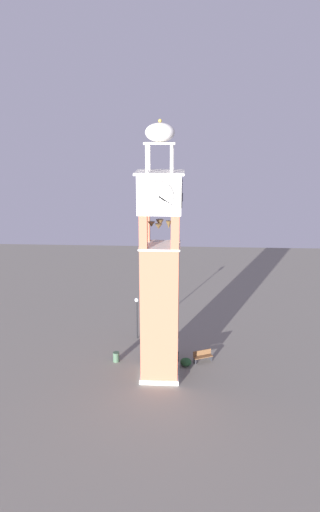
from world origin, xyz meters
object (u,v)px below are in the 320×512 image
(clock_tower, at_px, (160,277))
(trash_bin, at_px, (116,357))
(park_bench, at_px, (203,356))
(lamp_post, at_px, (137,311))

(clock_tower, bearing_deg, trash_bin, 62.17)
(clock_tower, bearing_deg, park_bench, -55.05)
(clock_tower, distance_m, lamp_post, 8.57)
(clock_tower, xyz_separation_m, trash_bin, (1.96, 3.70, -7.59))
(clock_tower, bearing_deg, lamp_post, 21.17)
(clock_tower, height_order, park_bench, clock_tower)
(trash_bin, bearing_deg, lamp_post, -16.32)
(park_bench, relative_size, trash_bin, 2.05)
(lamp_post, bearing_deg, trash_bin, 163.68)
(clock_tower, distance_m, park_bench, 8.55)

